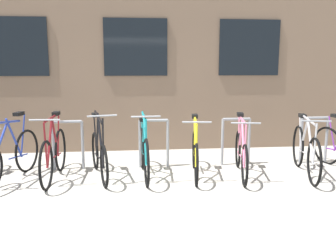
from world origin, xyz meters
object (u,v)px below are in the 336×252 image
bicycle_yellow (195,153)px  bicycle_black (99,154)px  bicycle_blue (9,156)px  bicycle_teal (144,152)px  bicycle_pink (241,153)px  bicycle_silver (306,151)px  bicycle_maroon (54,154)px

bicycle_yellow → bicycle_black: bicycle_black is taller
bicycle_yellow → bicycle_black: (-1.58, 0.08, 0.01)m
bicycle_blue → bicycle_teal: bicycle_teal is taller
bicycle_pink → bicycle_teal: (-1.61, 0.10, 0.03)m
bicycle_silver → bicycle_black: bearing=176.3°
bicycle_blue → bicycle_teal: (2.13, 0.03, 0.00)m
bicycle_black → bicycle_teal: 0.74m
bicycle_black → bicycle_maroon: (-0.71, -0.04, 0.02)m
bicycle_yellow → bicycle_silver: size_ratio=0.91×
bicycle_black → bicycle_silver: 3.43m
bicycle_yellow → bicycle_black: size_ratio=0.99×
bicycle_teal → bicycle_pink: bearing=-3.7°
bicycle_black → bicycle_silver: size_ratio=0.92×
bicycle_pink → bicycle_silver: (1.08, -0.08, 0.03)m
bicycle_pink → bicycle_silver: size_ratio=0.95×
bicycle_pink → bicycle_teal: bearing=176.3°
bicycle_maroon → bicycle_silver: bearing=-2.6°
bicycle_yellow → bicycle_black: bearing=177.0°
bicycle_blue → bicycle_maroon: size_ratio=1.04×
bicycle_blue → bicycle_maroon: bearing=2.7°
bicycle_pink → bicycle_blue: bicycle_blue is taller
bicycle_pink → bicycle_teal: size_ratio=0.99×
bicycle_pink → bicycle_black: bearing=176.5°
bicycle_teal → bicycle_silver: bicycle_teal is taller
bicycle_black → bicycle_maroon: 0.72m
bicycle_black → bicycle_silver: bearing=-3.7°
bicycle_yellow → bicycle_teal: bicycle_teal is taller
bicycle_blue → bicycle_pink: bearing=-1.2°
bicycle_blue → bicycle_black: (1.40, 0.07, -0.02)m
bicycle_yellow → bicycle_silver: bicycle_silver is taller
bicycle_yellow → bicycle_blue: bearing=179.7°
bicycle_blue → bicycle_black: 1.40m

